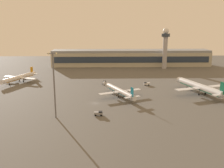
% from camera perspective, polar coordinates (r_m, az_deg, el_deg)
% --- Properties ---
extents(ground_plane, '(416.00, 416.00, 0.00)m').
position_cam_1_polar(ground_plane, '(146.29, -3.73, -4.27)').
color(ground_plane, '#56544F').
extents(terminal_building, '(162.44, 22.40, 16.40)m').
position_cam_1_polar(terminal_building, '(271.99, 4.20, 5.78)').
color(terminal_building, '#B2AD99').
rests_on(terminal_building, ground).
extents(control_tower, '(8.00, 8.00, 39.15)m').
position_cam_1_polar(control_tower, '(257.09, 11.66, 8.35)').
color(control_tower, '#A8A8B2').
rests_on(control_tower, ground).
extents(airplane_taxiway_distant, '(26.67, 33.75, 9.18)m').
position_cam_1_polar(airplane_taxiway_distant, '(157.54, 1.77, -1.62)').
color(airplane_taxiway_distant, silver).
rests_on(airplane_taxiway_distant, ground).
extents(airplane_far_stand, '(35.30, 44.87, 11.83)m').
position_cam_1_polar(airplane_far_stand, '(172.42, 18.90, -0.68)').
color(airplane_far_stand, silver).
rests_on(airplane_far_stand, ground).
extents(airplane_mid_apron, '(27.43, 34.76, 9.37)m').
position_cam_1_polar(airplane_mid_apron, '(208.58, -19.75, 1.37)').
color(airplane_mid_apron, white).
rests_on(airplane_mid_apron, ground).
extents(fuel_truck, '(2.77, 6.43, 2.35)m').
position_cam_1_polar(fuel_truck, '(189.66, -1.67, 0.34)').
color(fuel_truck, gray).
rests_on(fuel_truck, ground).
extents(maintenance_van, '(4.15, 2.01, 2.25)m').
position_cam_1_polar(maintenance_van, '(127.24, -2.97, -6.46)').
color(maintenance_van, gray).
rests_on(maintenance_van, ground).
extents(baggage_tractor, '(4.25, 2.22, 2.25)m').
position_cam_1_polar(baggage_tractor, '(188.42, 7.65, 0.08)').
color(baggage_tractor, white).
rests_on(baggage_tractor, ground).
extents(apron_light_east, '(4.80, 0.90, 31.31)m').
position_cam_1_polar(apron_light_east, '(123.17, -12.67, 0.49)').
color(apron_light_east, slate).
rests_on(apron_light_east, ground).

